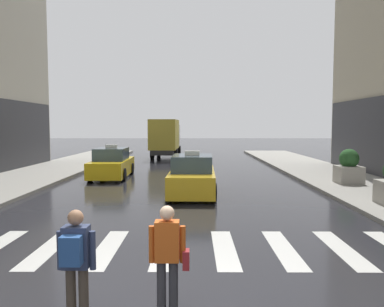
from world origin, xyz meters
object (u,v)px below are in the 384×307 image
at_px(taxi_second, 112,164).
at_px(planter_mid_block, 349,168).
at_px(taxi_lead, 192,177).
at_px(pedestrian_with_backpack, 76,258).
at_px(box_truck, 166,137).
at_px(pedestrian_with_handbag, 168,253).

bearing_deg(taxi_second, planter_mid_block, -13.69).
distance_m(taxi_lead, pedestrian_with_backpack, 10.34).
distance_m(taxi_lead, taxi_second, 6.64).
relative_size(box_truck, planter_mid_block, 4.74).
bearing_deg(taxi_lead, box_truck, 97.87).
bearing_deg(pedestrian_with_handbag, taxi_second, 105.51).
relative_size(pedestrian_with_backpack, planter_mid_block, 1.03).
relative_size(box_truck, pedestrian_with_backpack, 4.60).
relative_size(taxi_lead, box_truck, 0.60).
height_order(pedestrian_with_backpack, planter_mid_block, planter_mid_block).
height_order(taxi_lead, planter_mid_block, taxi_lead).
distance_m(taxi_lead, pedestrian_with_handbag, 9.91).
bearing_deg(pedestrian_with_handbag, taxi_lead, 88.26).
xyz_separation_m(box_truck, pedestrian_with_handbag, (2.16, -27.74, -0.92)).
xyz_separation_m(taxi_second, box_truck, (1.96, 12.89, 1.13)).
relative_size(taxi_lead, taxi_second, 1.00).
xyz_separation_m(taxi_lead, pedestrian_with_backpack, (-1.58, -10.22, 0.25)).
xyz_separation_m(taxi_second, pedestrian_with_backpack, (2.84, -15.17, 0.25)).
bearing_deg(pedestrian_with_backpack, box_truck, 91.81).
distance_m(box_truck, pedestrian_with_handbag, 27.84).
bearing_deg(planter_mid_block, box_truck, 121.82).
xyz_separation_m(taxi_lead, taxi_second, (-4.42, 4.95, 0.00)).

